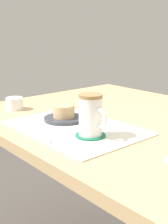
# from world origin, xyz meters

# --- Properties ---
(dining_table) EXTENTS (1.20, 0.90, 0.74)m
(dining_table) POSITION_xyz_m (0.00, 0.00, 0.67)
(dining_table) COLOR tan
(dining_table) RESTS_ON ground_plane
(placemat) EXTENTS (0.45, 0.32, 0.00)m
(placemat) POSITION_xyz_m (-0.08, -0.23, 0.74)
(placemat) COLOR silver
(placemat) RESTS_ON dining_table
(pastry_plate) EXTENTS (0.14, 0.14, 0.01)m
(pastry_plate) POSITION_xyz_m (-0.16, -0.21, 0.75)
(pastry_plate) COLOR #333842
(pastry_plate) RESTS_ON placemat
(pastry) EXTENTS (0.08, 0.08, 0.04)m
(pastry) POSITION_xyz_m (-0.16, -0.21, 0.78)
(pastry) COLOR tan
(pastry) RESTS_ON pastry_plate
(coffee_coaster) EXTENTS (0.09, 0.09, 0.00)m
(coffee_coaster) POSITION_xyz_m (0.02, -0.25, 0.75)
(coffee_coaster) COLOR #196B4C
(coffee_coaster) RESTS_ON placemat
(coffee_mug) EXTENTS (0.11, 0.07, 0.13)m
(coffee_mug) POSITION_xyz_m (0.03, -0.25, 0.81)
(coffee_mug) COLOR white
(coffee_mug) RESTS_ON coffee_coaster
(teaspoon) EXTENTS (0.13, 0.03, 0.01)m
(teaspoon) POSITION_xyz_m (-0.07, -0.36, 0.75)
(teaspoon) COLOR silver
(teaspoon) RESTS_ON placemat
(sugar_bowl) EXTENTS (0.07, 0.07, 0.05)m
(sugar_bowl) POSITION_xyz_m (-0.43, -0.26, 0.76)
(sugar_bowl) COLOR white
(sugar_bowl) RESTS_ON dining_table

